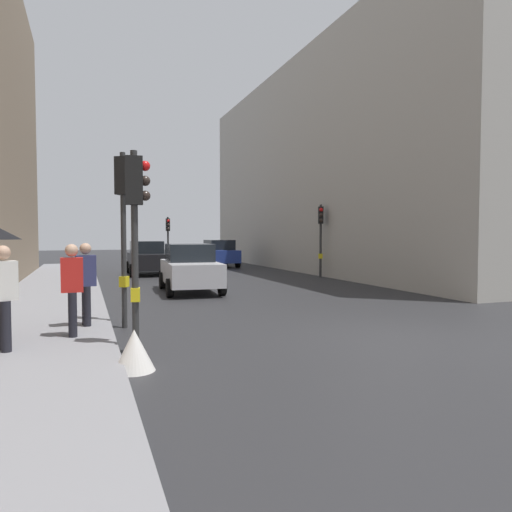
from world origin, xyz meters
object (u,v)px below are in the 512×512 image
car_silver_hatchback (190,268)px  warning_sign_triangle (134,350)px  traffic_light_mid_street (321,227)px  pedestrian_in_red_jacket (72,286)px  car_blue_van (218,253)px  pedestrian_with_black_backpack (1,292)px  car_dark_suv (147,258)px  pedestrian_with_grey_backpack (84,279)px  traffic_light_far_median (168,232)px  traffic_light_near_right (124,208)px  traffic_light_near_left (136,214)px

car_silver_hatchback → warning_sign_triangle: car_silver_hatchback is taller
traffic_light_mid_street → pedestrian_in_red_jacket: (-11.16, -10.95, -1.34)m
traffic_light_mid_street → warning_sign_triangle: 16.84m
car_blue_van → car_silver_hatchback: 13.54m
traffic_light_mid_street → pedestrian_with_black_backpack: size_ratio=2.02×
car_dark_suv → pedestrian_with_grey_backpack: bearing=-102.1°
car_silver_hatchback → pedestrian_with_grey_backpack: (-3.69, -6.43, 0.29)m
pedestrian_in_red_jacket → traffic_light_far_median: bearing=75.8°
car_silver_hatchback → car_blue_van: bearing=70.0°
traffic_light_near_right → pedestrian_with_grey_backpack: bearing=-163.1°
traffic_light_near_right → warning_sign_triangle: size_ratio=6.06×
car_blue_van → pedestrian_with_grey_backpack: pedestrian_with_grey_backpack is taller
car_blue_van → pedestrian_with_black_backpack: size_ratio=2.38×
car_blue_van → pedestrian_with_black_backpack: bearing=-114.6°
traffic_light_mid_street → pedestrian_with_black_backpack: 17.07m
pedestrian_with_black_backpack → warning_sign_triangle: pedestrian_with_black_backpack is taller
traffic_light_near_left → car_silver_hatchback: traffic_light_near_left is taller
traffic_light_near_right → pedestrian_with_grey_backpack: traffic_light_near_right is taller
car_dark_suv → pedestrian_with_black_backpack: pedestrian_with_black_backpack is taller
car_blue_van → traffic_light_mid_street: bearing=-74.1°
pedestrian_with_black_backpack → warning_sign_triangle: 2.58m
pedestrian_with_black_backpack → pedestrian_in_red_jacket: same height
car_blue_van → pedestrian_in_red_jacket: bearing=-112.9°
car_blue_van → warning_sign_triangle: 23.68m
traffic_light_near_left → warning_sign_triangle: bearing=-98.2°
car_blue_van → car_silver_hatchback: bearing=-110.0°
traffic_light_near_left → pedestrian_in_red_jacket: 2.07m
traffic_light_far_median → car_blue_van: size_ratio=0.78×
car_dark_suv → car_silver_hatchback: (0.53, -8.29, 0.00)m
pedestrian_with_grey_backpack → traffic_light_far_median: bearing=75.7°
traffic_light_far_median → pedestrian_with_black_backpack: 23.67m
car_silver_hatchback → pedestrian_in_red_jacket: size_ratio=2.43×
car_dark_suv → traffic_light_mid_street: bearing=-31.5°
traffic_light_near_right → car_blue_van: traffic_light_near_right is taller
traffic_light_mid_street → warning_sign_triangle: traffic_light_mid_street is taller
traffic_light_far_median → car_dark_suv: bearing=-109.4°
traffic_light_near_right → traffic_light_mid_street: bearing=43.8°
traffic_light_mid_street → pedestrian_with_grey_backpack: (-10.96, -9.93, -1.31)m
traffic_light_near_left → traffic_light_near_right: size_ratio=0.91×
warning_sign_triangle → pedestrian_with_grey_backpack: bearing=102.4°
car_dark_suv → traffic_light_near_right: bearing=-99.0°
car_silver_hatchback → pedestrian_with_black_backpack: bearing=-120.9°
traffic_light_far_median → car_dark_suv: size_ratio=0.78×
traffic_light_near_left → car_dark_suv: (2.28, 16.89, -1.59)m
traffic_light_far_median → traffic_light_near_right: traffic_light_near_right is taller
car_silver_hatchback → pedestrian_with_grey_backpack: pedestrian_with_grey_backpack is taller
car_dark_suv → pedestrian_with_black_backpack: 17.19m
traffic_light_near_right → pedestrian_in_red_jacket: bearing=-129.9°
car_dark_suv → warning_sign_triangle: (-2.43, -17.98, -0.55)m
traffic_light_near_left → car_silver_hatchback: (2.81, 8.60, -1.59)m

